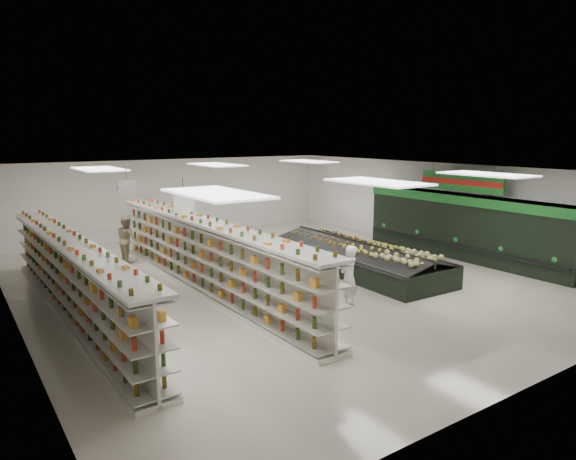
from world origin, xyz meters
TOP-DOWN VIEW (x-y plane):
  - floor at (0.00, 0.00)m, footprint 16.00×16.00m
  - ceiling at (0.00, 0.00)m, footprint 14.00×16.00m
  - wall_back at (0.00, 8.00)m, footprint 14.00×0.02m
  - wall_front at (0.00, -8.00)m, footprint 14.00×0.02m
  - wall_left at (-7.00, 0.00)m, footprint 0.02×16.00m
  - wall_right at (7.00, 0.00)m, footprint 0.02×16.00m
  - produce_wall_case at (6.53, -1.50)m, footprint 0.93×8.00m
  - aisle_sign_near at (-3.80, -2.00)m, footprint 0.52×0.06m
  - aisle_sign_far at (-3.80, 2.00)m, footprint 0.52×0.06m
  - hortifruti_banner at (6.25, -1.50)m, footprint 0.12×3.20m
  - gondola_left at (-5.77, 0.02)m, footprint 1.01×10.49m
  - gondola_center at (-2.31, 0.16)m, footprint 0.92×11.09m
  - produce_island at (2.50, -0.61)m, footprint 2.47×6.44m
  - soda_endcap at (-1.12, 6.12)m, footprint 1.16×0.80m
  - shopper_main at (-0.03, -3.13)m, footprint 0.65×0.53m
  - shopper_background at (-3.14, 4.46)m, footprint 0.57×0.82m

SIDE VIEW (x-z plane):
  - floor at x=0.00m, z-range 0.00..0.00m
  - produce_island at x=2.50m, z-range -0.04..0.91m
  - soda_endcap at x=-1.12m, z-range -0.02..1.43m
  - shopper_main at x=-0.03m, z-range 0.00..1.55m
  - shopper_background at x=-3.14m, z-range 0.00..1.56m
  - gondola_left at x=-5.77m, z-range -0.07..1.74m
  - gondola_center at x=-2.31m, z-range -0.08..1.84m
  - produce_wall_case at x=6.53m, z-range 0.14..2.34m
  - wall_back at x=0.00m, z-range 0.00..3.20m
  - wall_front at x=0.00m, z-range 0.00..3.20m
  - wall_left at x=-7.00m, z-range 0.00..3.20m
  - wall_right at x=7.00m, z-range 0.00..3.20m
  - hortifruti_banner at x=6.25m, z-range 2.18..3.13m
  - aisle_sign_near at x=-3.80m, z-range 2.38..3.13m
  - aisle_sign_far at x=-3.80m, z-range 2.38..3.13m
  - ceiling at x=0.00m, z-range 3.19..3.21m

